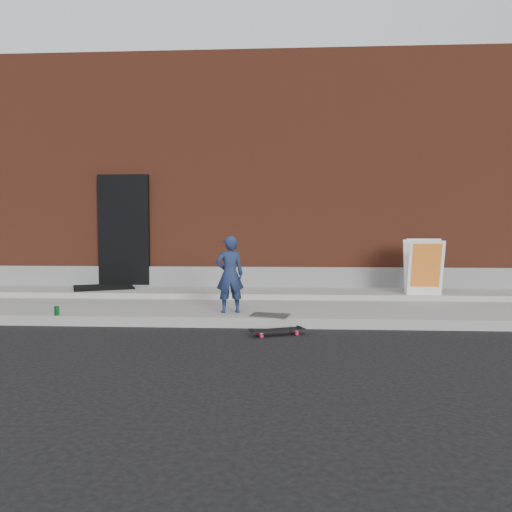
# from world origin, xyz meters

# --- Properties ---
(ground) EXTENTS (80.00, 80.00, 0.00)m
(ground) POSITION_xyz_m (0.00, 0.00, 0.00)
(ground) COLOR black
(ground) RESTS_ON ground
(sidewalk) EXTENTS (20.00, 3.00, 0.15)m
(sidewalk) POSITION_xyz_m (0.00, 1.50, 0.07)
(sidewalk) COLOR gray
(sidewalk) RESTS_ON ground
(apron) EXTENTS (20.00, 1.20, 0.10)m
(apron) POSITION_xyz_m (0.00, 2.40, 0.20)
(apron) COLOR gray
(apron) RESTS_ON sidewalk
(building) EXTENTS (20.00, 8.10, 5.00)m
(building) POSITION_xyz_m (-0.00, 6.99, 2.50)
(building) COLOR maroon
(building) RESTS_ON ground
(child) EXTENTS (0.49, 0.38, 1.18)m
(child) POSITION_xyz_m (-0.14, 0.44, 0.74)
(child) COLOR #1B284C
(child) RESTS_ON sidewalk
(skateboard) EXTENTS (0.75, 0.44, 0.08)m
(skateboard) POSITION_xyz_m (0.60, -0.44, 0.07)
(skateboard) COLOR #B8122F
(skateboard) RESTS_ON ground
(pizza_sign) EXTENTS (0.64, 0.74, 1.00)m
(pizza_sign) POSITION_xyz_m (3.18, 1.98, 0.75)
(pizza_sign) COLOR white
(pizza_sign) RESTS_ON apron
(soda_can) EXTENTS (0.08, 0.08, 0.14)m
(soda_can) POSITION_xyz_m (-2.68, 0.05, 0.22)
(soda_can) COLOR #197E38
(soda_can) RESTS_ON sidewalk
(doormat) EXTENTS (1.39, 1.29, 0.03)m
(doormat) POSITION_xyz_m (-2.90, 2.55, 0.27)
(doormat) COLOR black
(doormat) RESTS_ON apron
(utility_plate) EXTENTS (0.62, 0.47, 0.02)m
(utility_plate) POSITION_xyz_m (0.48, 0.20, 0.16)
(utility_plate) COLOR #515156
(utility_plate) RESTS_ON sidewalk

